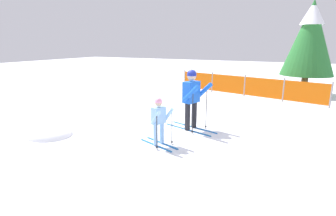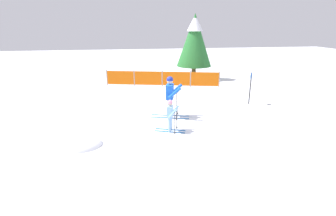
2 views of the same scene
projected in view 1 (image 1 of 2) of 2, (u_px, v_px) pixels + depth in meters
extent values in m
plane|color=white|center=(181.00, 127.00, 7.61)|extent=(60.00, 60.00, 0.00)
cube|color=#1966B2|center=(194.00, 127.00, 7.60)|extent=(1.54, 0.50, 0.02)
cube|color=#1966B2|center=(187.00, 130.00, 7.38)|extent=(1.54, 0.50, 0.02)
cylinder|color=black|center=(194.00, 114.00, 7.50)|extent=(0.15, 0.15, 0.75)
cylinder|color=black|center=(187.00, 116.00, 7.29)|extent=(0.15, 0.15, 0.75)
cube|color=blue|center=(191.00, 92.00, 7.24)|extent=(0.39, 0.53, 0.59)
cylinder|color=blue|center=(204.00, 91.00, 7.29)|extent=(0.53, 0.26, 0.50)
cylinder|color=blue|center=(191.00, 94.00, 6.88)|extent=(0.53, 0.26, 0.50)
sphere|color=#D8AD8C|center=(192.00, 76.00, 7.13)|extent=(0.25, 0.25, 0.25)
sphere|color=navy|center=(192.00, 74.00, 7.12)|extent=(0.26, 0.26, 0.26)
cylinder|color=black|center=(206.00, 109.00, 7.37)|extent=(0.02, 0.02, 1.17)
cylinder|color=black|center=(206.00, 126.00, 7.50)|extent=(0.07, 0.07, 0.01)
cylinder|color=black|center=(193.00, 113.00, 6.93)|extent=(0.02, 0.02, 1.17)
cylinder|color=black|center=(192.00, 132.00, 7.06)|extent=(0.07, 0.07, 0.01)
cube|color=#1966B2|center=(162.00, 143.00, 6.39)|extent=(1.04, 0.41, 0.02)
cube|color=#1966B2|center=(156.00, 145.00, 6.25)|extent=(1.04, 0.41, 0.02)
cylinder|color=#8CBFF2|center=(162.00, 133.00, 6.33)|extent=(0.10, 0.10, 0.52)
cylinder|color=#8CBFF2|center=(155.00, 135.00, 6.19)|extent=(0.10, 0.10, 0.52)
cube|color=#8CBFF2|center=(159.00, 115.00, 6.15)|extent=(0.28, 0.36, 0.40)
cylinder|color=#8CBFF2|center=(169.00, 115.00, 6.19)|extent=(0.33, 0.18, 0.37)
cylinder|color=#8CBFF2|center=(156.00, 118.00, 5.92)|extent=(0.33, 0.18, 0.37)
sphere|color=#D8AD8C|center=(158.00, 103.00, 6.07)|extent=(0.17, 0.17, 0.17)
sphere|color=pink|center=(158.00, 101.00, 6.07)|extent=(0.18, 0.18, 0.18)
cylinder|color=black|center=(172.00, 129.00, 6.25)|extent=(0.02, 0.02, 0.80)
cylinder|color=black|center=(172.00, 142.00, 6.33)|extent=(0.07, 0.07, 0.01)
cylinder|color=black|center=(157.00, 133.00, 5.92)|extent=(0.02, 0.02, 0.80)
cylinder|color=black|center=(157.00, 147.00, 6.00)|extent=(0.07, 0.07, 0.01)
cylinder|color=gray|center=(185.00, 79.00, 14.10)|extent=(0.06, 0.06, 0.99)
cylinder|color=gray|center=(212.00, 82.00, 13.02)|extent=(0.06, 0.06, 0.99)
cylinder|color=gray|center=(245.00, 86.00, 11.94)|extent=(0.06, 0.06, 0.99)
cylinder|color=gray|center=(284.00, 90.00, 10.85)|extent=(0.06, 0.06, 0.99)
cylinder|color=gray|center=(331.00, 95.00, 9.77)|extent=(0.06, 0.06, 0.99)
cube|color=orange|center=(198.00, 81.00, 13.56)|extent=(1.67, 0.45, 0.83)
cube|color=orange|center=(228.00, 84.00, 12.48)|extent=(1.67, 0.45, 0.83)
cube|color=orange|center=(263.00, 88.00, 11.39)|extent=(1.67, 0.45, 0.83)
cube|color=orange|center=(306.00, 92.00, 10.31)|extent=(1.67, 0.45, 0.83)
cylinder|color=#4C3823|center=(304.00, 85.00, 12.48)|extent=(0.29, 0.29, 0.91)
cone|color=#287131|center=(310.00, 38.00, 11.96)|extent=(2.32, 2.32, 3.40)
cone|color=white|center=(313.00, 13.00, 11.70)|extent=(1.04, 1.04, 1.02)
ellipsoid|color=white|center=(49.00, 135.00, 7.01)|extent=(1.33, 1.13, 0.53)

